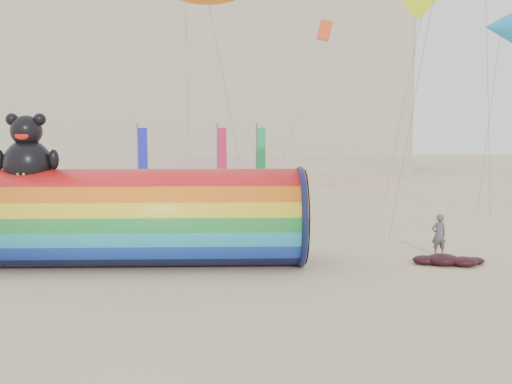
{
  "coord_description": "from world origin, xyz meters",
  "views": [
    {
      "loc": [
        -0.17,
        -20.9,
        4.98
      ],
      "look_at": [
        0.5,
        1.5,
        2.4
      ],
      "focal_mm": 40.0,
      "sensor_mm": 36.0,
      "label": 1
    }
  ],
  "objects_px": {
    "hotel_building": "(136,80)",
    "windsock_assembly": "(137,215)",
    "fabric_bundle": "(448,260)",
    "kite_handler": "(439,235)"
  },
  "relations": [
    {
      "from": "kite_handler",
      "to": "hotel_building",
      "type": "bearing_deg",
      "value": -74.94
    },
    {
      "from": "hotel_building",
      "to": "fabric_bundle",
      "type": "xyz_separation_m",
      "value": [
        19.38,
        -46.87,
        -10.14
      ]
    },
    {
      "from": "hotel_building",
      "to": "fabric_bundle",
      "type": "relative_size",
      "value": 23.06
    },
    {
      "from": "hotel_building",
      "to": "fabric_bundle",
      "type": "bearing_deg",
      "value": -67.53
    },
    {
      "from": "windsock_assembly",
      "to": "kite_handler",
      "type": "xyz_separation_m",
      "value": [
        11.4,
        1.21,
        -1.02
      ]
    },
    {
      "from": "fabric_bundle",
      "to": "hotel_building",
      "type": "bearing_deg",
      "value": 112.47
    },
    {
      "from": "windsock_assembly",
      "to": "fabric_bundle",
      "type": "xyz_separation_m",
      "value": [
        11.23,
        -0.3,
        -1.66
      ]
    },
    {
      "from": "kite_handler",
      "to": "fabric_bundle",
      "type": "distance_m",
      "value": 1.65
    },
    {
      "from": "hotel_building",
      "to": "windsock_assembly",
      "type": "xyz_separation_m",
      "value": [
        8.16,
        -46.58,
        -8.48
      ]
    },
    {
      "from": "windsock_assembly",
      "to": "fabric_bundle",
      "type": "distance_m",
      "value": 11.36
    }
  ]
}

